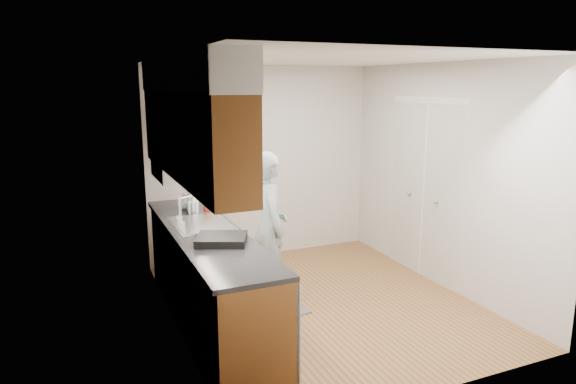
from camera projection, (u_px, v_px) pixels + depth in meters
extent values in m
plane|color=#986039|center=(321.00, 303.00, 5.40)|extent=(3.50, 3.50, 0.00)
plane|color=white|center=(325.00, 59.00, 4.88)|extent=(3.50, 3.50, 0.00)
cube|color=beige|center=(173.00, 200.00, 4.56)|extent=(0.02, 3.50, 2.50)
cube|color=beige|center=(443.00, 177.00, 5.73)|extent=(0.02, 3.50, 2.50)
cube|color=beige|center=(262.00, 163.00, 6.71)|extent=(3.00, 0.02, 2.50)
cube|color=brown|center=(209.00, 280.00, 4.84)|extent=(0.60, 2.80, 0.90)
cube|color=black|center=(206.00, 232.00, 4.74)|extent=(0.63, 2.80, 0.04)
cube|color=#B2B2B7|center=(202.00, 230.00, 4.93)|extent=(0.48, 0.68, 0.14)
cube|color=#B2B2B7|center=(202.00, 224.00, 4.92)|extent=(0.52, 0.72, 0.01)
cube|color=#B2B2B7|center=(283.00, 320.00, 3.97)|extent=(0.03, 0.60, 0.80)
cube|color=brown|center=(189.00, 135.00, 4.50)|extent=(0.33, 2.80, 0.75)
cube|color=silver|center=(186.00, 74.00, 4.40)|extent=(0.35, 2.80, 0.30)
cube|color=#A5A5AA|center=(179.00, 171.00, 5.39)|extent=(0.46, 0.75, 0.16)
cube|color=silver|center=(424.00, 191.00, 6.04)|extent=(0.02, 1.22, 2.05)
cube|color=slate|center=(270.00, 302.00, 5.42)|extent=(0.60, 0.92, 0.02)
imported|color=#87A1A4|center=(269.00, 218.00, 5.23)|extent=(0.49, 0.68, 1.81)
imported|color=silver|center=(192.00, 198.00, 5.39)|extent=(0.14, 0.14, 0.30)
imported|color=silver|center=(194.00, 204.00, 5.33)|extent=(0.12, 0.12, 0.21)
imported|color=silver|center=(184.00, 201.00, 5.52)|extent=(0.19, 0.19, 0.19)
cylinder|color=#B0301E|center=(207.00, 205.00, 5.44)|extent=(0.09, 0.09, 0.13)
cylinder|color=#A5A5AA|center=(194.00, 208.00, 5.31)|extent=(0.09, 0.09, 0.13)
cube|color=black|center=(222.00, 239.00, 4.35)|extent=(0.52, 0.49, 0.07)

